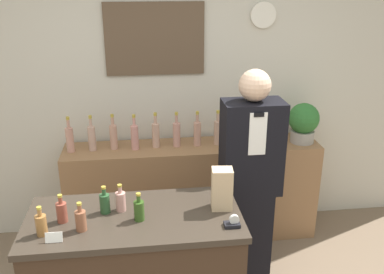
# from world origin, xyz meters

# --- Properties ---
(back_wall) EXTENTS (5.20, 0.09, 2.70)m
(back_wall) POSITION_xyz_m (-0.00, 2.00, 1.36)
(back_wall) COLOR beige
(back_wall) RESTS_ON ground_plane
(back_shelf) EXTENTS (2.24, 0.42, 0.90)m
(back_shelf) POSITION_xyz_m (0.19, 1.73, 0.45)
(back_shelf) COLOR #8E6642
(back_shelf) RESTS_ON ground_plane
(shopkeeper) EXTENTS (0.43, 0.27, 1.71)m
(shopkeeper) POSITION_xyz_m (0.53, 1.05, 0.85)
(shopkeeper) COLOR black
(shopkeeper) RESTS_ON ground_plane
(potted_plant) EXTENTS (0.27, 0.27, 0.36)m
(potted_plant) POSITION_xyz_m (1.17, 1.70, 1.09)
(potted_plant) COLOR #9E998E
(potted_plant) RESTS_ON back_shelf
(paper_bag) EXTENTS (0.13, 0.12, 0.26)m
(paper_bag) POSITION_xyz_m (0.22, 0.54, 1.10)
(paper_bag) COLOR tan
(paper_bag) RESTS_ON display_counter
(tape_dispenser) EXTENTS (0.09, 0.06, 0.07)m
(tape_dispenser) POSITION_xyz_m (0.24, 0.33, 0.99)
(tape_dispenser) COLOR black
(tape_dispenser) RESTS_ON display_counter
(price_card_left) EXTENTS (0.09, 0.02, 0.06)m
(price_card_left) POSITION_xyz_m (-0.74, 0.30, 0.99)
(price_card_left) COLOR white
(price_card_left) RESTS_ON display_counter
(counter_bottle_0) EXTENTS (0.06, 0.06, 0.17)m
(counter_bottle_0) POSITION_xyz_m (-0.81, 0.38, 1.03)
(counter_bottle_0) COLOR #9A6734
(counter_bottle_0) RESTS_ON display_counter
(counter_bottle_1) EXTENTS (0.06, 0.06, 0.17)m
(counter_bottle_1) POSITION_xyz_m (-0.72, 0.50, 1.03)
(counter_bottle_1) COLOR brown
(counter_bottle_1) RESTS_ON display_counter
(counter_bottle_2) EXTENTS (0.06, 0.06, 0.17)m
(counter_bottle_2) POSITION_xyz_m (-0.61, 0.40, 1.03)
(counter_bottle_2) COLOR brown
(counter_bottle_2) RESTS_ON display_counter
(counter_bottle_3) EXTENTS (0.06, 0.06, 0.17)m
(counter_bottle_3) POSITION_xyz_m (-0.49, 0.57, 1.03)
(counter_bottle_3) COLOR #284E2A
(counter_bottle_3) RESTS_ON display_counter
(counter_bottle_4) EXTENTS (0.06, 0.06, 0.17)m
(counter_bottle_4) POSITION_xyz_m (-0.39, 0.59, 1.03)
(counter_bottle_4) COLOR tan
(counter_bottle_4) RESTS_ON display_counter
(counter_bottle_5) EXTENTS (0.06, 0.06, 0.17)m
(counter_bottle_5) POSITION_xyz_m (-0.28, 0.46, 1.03)
(counter_bottle_5) COLOR #31501C
(counter_bottle_5) RESTS_ON display_counter
(shelf_bottle_0) EXTENTS (0.07, 0.07, 0.31)m
(shelf_bottle_0) POSITION_xyz_m (-0.85, 1.72, 1.02)
(shelf_bottle_0) COLOR tan
(shelf_bottle_0) RESTS_ON back_shelf
(shelf_bottle_1) EXTENTS (0.07, 0.07, 0.31)m
(shelf_bottle_1) POSITION_xyz_m (-0.67, 1.74, 1.02)
(shelf_bottle_1) COLOR tan
(shelf_bottle_1) RESTS_ON back_shelf
(shelf_bottle_2) EXTENTS (0.07, 0.07, 0.31)m
(shelf_bottle_2) POSITION_xyz_m (-0.49, 1.75, 1.02)
(shelf_bottle_2) COLOR tan
(shelf_bottle_2) RESTS_ON back_shelf
(shelf_bottle_3) EXTENTS (0.07, 0.07, 0.31)m
(shelf_bottle_3) POSITION_xyz_m (-0.31, 1.71, 1.02)
(shelf_bottle_3) COLOR tan
(shelf_bottle_3) RESTS_ON back_shelf
(shelf_bottle_4) EXTENTS (0.07, 0.07, 0.31)m
(shelf_bottle_4) POSITION_xyz_m (-0.13, 1.74, 1.02)
(shelf_bottle_4) COLOR tan
(shelf_bottle_4) RESTS_ON back_shelf
(shelf_bottle_5) EXTENTS (0.07, 0.07, 0.31)m
(shelf_bottle_5) POSITION_xyz_m (0.05, 1.74, 1.02)
(shelf_bottle_5) COLOR tan
(shelf_bottle_5) RESTS_ON back_shelf
(shelf_bottle_6) EXTENTS (0.07, 0.07, 0.31)m
(shelf_bottle_6) POSITION_xyz_m (0.23, 1.73, 1.02)
(shelf_bottle_6) COLOR tan
(shelf_bottle_6) RESTS_ON back_shelf
(shelf_bottle_7) EXTENTS (0.07, 0.07, 0.31)m
(shelf_bottle_7) POSITION_xyz_m (0.41, 1.74, 1.02)
(shelf_bottle_7) COLOR tan
(shelf_bottle_7) RESTS_ON back_shelf
(shelf_bottle_8) EXTENTS (0.07, 0.07, 0.31)m
(shelf_bottle_8) POSITION_xyz_m (0.59, 1.72, 1.02)
(shelf_bottle_8) COLOR tan
(shelf_bottle_8) RESTS_ON back_shelf
(shelf_bottle_9) EXTENTS (0.07, 0.07, 0.31)m
(shelf_bottle_9) POSITION_xyz_m (0.77, 1.74, 1.02)
(shelf_bottle_9) COLOR tan
(shelf_bottle_9) RESTS_ON back_shelf
(shelf_bottle_10) EXTENTS (0.07, 0.07, 0.31)m
(shelf_bottle_10) POSITION_xyz_m (0.95, 1.75, 1.02)
(shelf_bottle_10) COLOR tan
(shelf_bottle_10) RESTS_ON back_shelf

